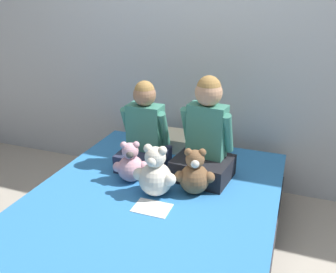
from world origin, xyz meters
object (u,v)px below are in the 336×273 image
at_px(child_on_left, 144,134).
at_px(teddy_bear_between_children, 155,174).
at_px(teddy_bear_held_by_right_child, 195,174).
at_px(pillow_at_headboard, 188,142).
at_px(child_on_right, 205,138).
at_px(sign_card, 152,207).
at_px(teddy_bear_held_by_left_child, 131,164).
at_px(bed, 145,234).

xyz_separation_m(child_on_left, teddy_bear_between_children, (0.21, -0.33, -0.11)).
xyz_separation_m(teddy_bear_held_by_right_child, pillow_at_headboard, (-0.22, 0.60, -0.07)).
height_order(teddy_bear_between_children, pillow_at_headboard, teddy_bear_between_children).
relative_size(teddy_bear_held_by_right_child, pillow_at_headboard, 0.49).
height_order(child_on_left, teddy_bear_between_children, child_on_left).
bearing_deg(child_on_right, sign_card, -103.64).
bearing_deg(teddy_bear_held_by_left_child, teddy_bear_held_by_right_child, -23.78).
height_order(bed, sign_card, sign_card).
distance_m(bed, pillow_at_headboard, 0.89).
xyz_separation_m(teddy_bear_held_by_right_child, teddy_bear_between_children, (-0.21, -0.10, 0.01)).
bearing_deg(sign_card, child_on_left, 118.04).
xyz_separation_m(teddy_bear_held_by_right_child, sign_card, (-0.17, -0.25, -0.12)).
bearing_deg(child_on_left, pillow_at_headboard, 62.69).
xyz_separation_m(child_on_left, teddy_bear_held_by_left_child, (0.00, -0.22, -0.13)).
relative_size(teddy_bear_held_by_right_child, sign_card, 1.39).
height_order(bed, teddy_bear_between_children, teddy_bear_between_children).
distance_m(teddy_bear_between_children, pillow_at_headboard, 0.71).
relative_size(child_on_right, sign_card, 3.20).
bearing_deg(child_on_right, teddy_bear_held_by_right_child, -83.66).
relative_size(child_on_right, teddy_bear_held_by_left_child, 2.46).
bearing_deg(bed, sign_card, 4.83).
bearing_deg(child_on_left, teddy_bear_held_by_left_child, -89.08).
relative_size(teddy_bear_held_by_left_child, teddy_bear_held_by_right_child, 0.94).
distance_m(teddy_bear_held_by_left_child, teddy_bear_held_by_right_child, 0.42).
bearing_deg(teddy_bear_between_children, child_on_left, 122.70).
bearing_deg(bed, child_on_right, 64.35).
distance_m(child_on_left, teddy_bear_held_by_left_child, 0.26).
bearing_deg(pillow_at_headboard, teddy_bear_held_by_right_child, -69.46).
relative_size(child_on_left, pillow_at_headboard, 1.02).
distance_m(child_on_left, sign_card, 0.59).
bearing_deg(child_on_right, teddy_bear_held_by_left_child, -145.39).
bearing_deg(teddy_bear_held_by_right_child, child_on_left, 135.60).
relative_size(child_on_left, teddy_bear_held_by_right_child, 2.07).
bearing_deg(teddy_bear_between_children, teddy_bear_held_by_right_child, 24.84).
height_order(teddy_bear_held_by_left_child, pillow_at_headboard, teddy_bear_held_by_left_child).
bearing_deg(teddy_bear_held_by_right_child, sign_card, -141.84).
xyz_separation_m(teddy_bear_between_children, pillow_at_headboard, (-0.01, 0.70, -0.08)).
relative_size(bed, teddy_bear_held_by_right_child, 6.95).
distance_m(teddy_bear_between_children, sign_card, 0.20).
distance_m(child_on_right, sign_card, 0.57).
bearing_deg(teddy_bear_held_by_left_child, teddy_bear_between_children, -49.18).
xyz_separation_m(teddy_bear_held_by_left_child, sign_card, (0.25, -0.25, -0.11)).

